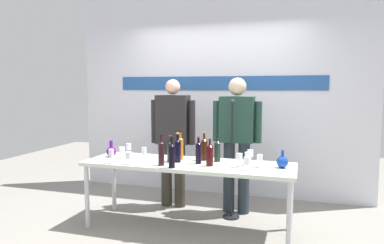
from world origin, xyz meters
name	(u,v)px	position (x,y,z in m)	size (l,w,h in m)	color
ground_plane	(188,228)	(0.00, 0.00, 0.00)	(10.00, 10.00, 0.00)	gray
back_wall	(218,92)	(0.00, 1.44, 1.50)	(4.34, 0.11, 3.00)	silver
display_table	(188,168)	(0.00, 0.00, 0.69)	(2.31, 0.70, 0.75)	silver
decanter_blue_left	(111,151)	(-0.98, 0.04, 0.81)	(0.12, 0.12, 0.20)	#521182
decanter_blue_right	(282,162)	(1.00, 0.04, 0.81)	(0.12, 0.12, 0.18)	#143BA1
presenter_left	(173,135)	(-0.42, 0.67, 0.96)	(0.61, 0.22, 1.68)	#322E25
presenter_right	(237,136)	(0.42, 0.67, 0.97)	(0.61, 0.22, 1.69)	#242F36
wine_bottle_0	(172,155)	(-0.08, -0.29, 0.88)	(0.07, 0.07, 0.33)	black
wine_bottle_1	(204,149)	(0.14, 0.18, 0.88)	(0.08, 0.08, 0.33)	#361707
wine_bottle_2	(180,148)	(-0.13, 0.11, 0.89)	(0.07, 0.07, 0.34)	#C86A1E
wine_bottle_3	(198,152)	(0.12, -0.02, 0.88)	(0.06, 0.06, 0.30)	black
wine_bottle_4	(217,150)	(0.29, 0.15, 0.88)	(0.07, 0.07, 0.29)	black
wine_bottle_5	(170,151)	(-0.21, 0.00, 0.87)	(0.07, 0.07, 0.30)	black
wine_bottle_6	(161,152)	(-0.23, -0.22, 0.89)	(0.07, 0.07, 0.33)	black
wine_bottle_7	(178,150)	(-0.11, -0.01, 0.89)	(0.07, 0.07, 0.33)	black
wine_bottle_8	(210,154)	(0.27, -0.08, 0.87)	(0.07, 0.07, 0.29)	#34060B
wine_glass_left_0	(129,147)	(-0.80, 0.15, 0.86)	(0.06, 0.06, 0.15)	white
wine_glass_left_1	(111,153)	(-0.79, -0.28, 0.86)	(0.06, 0.06, 0.16)	white
wine_glass_left_2	(129,155)	(-0.58, -0.27, 0.84)	(0.07, 0.07, 0.13)	white
wine_glass_left_3	(144,152)	(-0.48, -0.10, 0.86)	(0.06, 0.06, 0.16)	white
wine_glass_left_4	(122,150)	(-0.81, 0.00, 0.85)	(0.07, 0.07, 0.13)	white
wine_glass_right_0	(260,158)	(0.78, 0.01, 0.84)	(0.06, 0.06, 0.13)	white
wine_glass_right_1	(247,161)	(0.68, -0.19, 0.84)	(0.07, 0.07, 0.14)	white
wine_glass_right_2	(239,157)	(0.57, -0.05, 0.85)	(0.07, 0.07, 0.14)	white
wine_glass_right_3	(248,156)	(0.65, 0.08, 0.85)	(0.07, 0.07, 0.14)	white
wine_glass_right_4	(250,154)	(0.65, 0.24, 0.84)	(0.07, 0.07, 0.14)	white
microphone_stand	(232,179)	(0.40, 0.47, 0.47)	(0.20, 0.20, 1.43)	black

